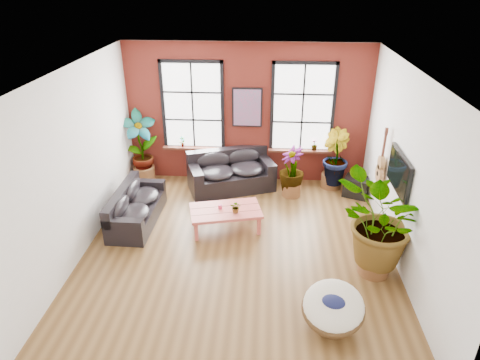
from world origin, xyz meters
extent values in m
cube|color=brown|center=(0.00, 0.00, -0.01)|extent=(6.00, 6.50, 0.02)
cube|color=white|center=(0.00, 0.00, 3.51)|extent=(6.00, 6.50, 0.02)
cube|color=#581914|center=(0.00, 3.26, 1.75)|extent=(6.00, 0.02, 3.50)
cube|color=silver|center=(0.00, -3.26, 1.75)|extent=(6.00, 0.02, 3.50)
cube|color=silver|center=(-3.01, 0.00, 1.75)|extent=(0.02, 6.50, 3.50)
cube|color=silver|center=(3.01, 0.00, 1.75)|extent=(0.02, 6.50, 3.50)
cube|color=white|center=(-1.35, 3.20, 1.95)|extent=(1.40, 0.02, 2.10)
cube|color=#421B12|center=(-1.35, 3.13, 0.87)|extent=(1.60, 0.22, 0.06)
cube|color=white|center=(1.35, 3.20, 1.95)|extent=(1.40, 0.02, 2.10)
cube|color=#421B12|center=(1.35, 3.13, 0.87)|extent=(1.60, 0.22, 0.06)
cube|color=black|center=(-0.36, 2.61, 0.23)|extent=(2.28, 1.66, 0.47)
cube|color=black|center=(-0.49, 2.97, 0.71)|extent=(2.02, 0.95, 0.48)
cube|color=black|center=(-1.21, 2.29, 0.59)|extent=(0.58, 1.02, 0.25)
cube|color=black|center=(0.49, 2.93, 0.59)|extent=(0.58, 1.02, 0.25)
ellipsoid|color=black|center=(-0.71, 2.42, 0.53)|extent=(1.10, 1.09, 0.27)
ellipsoid|color=black|center=(-0.81, 2.69, 0.71)|extent=(0.90, 0.55, 0.46)
ellipsoid|color=black|center=(0.03, 2.70, 0.53)|extent=(1.10, 1.09, 0.27)
ellipsoid|color=black|center=(-0.07, 2.97, 0.71)|extent=(0.90, 0.55, 0.46)
cube|color=black|center=(-2.27, 0.91, 0.19)|extent=(0.85, 1.95, 0.38)
cube|color=black|center=(-2.57, 0.92, 0.57)|extent=(0.24, 1.94, 0.39)
cube|color=black|center=(-2.28, 0.04, 0.48)|extent=(0.82, 0.21, 0.20)
cube|color=black|center=(-2.25, 1.78, 0.48)|extent=(0.82, 0.21, 0.20)
ellipsoid|color=black|center=(-2.23, 0.53, 0.43)|extent=(0.70, 0.86, 0.22)
ellipsoid|color=black|center=(-2.46, 0.53, 0.57)|extent=(0.23, 0.85, 0.37)
ellipsoid|color=black|center=(-2.22, 1.30, 0.43)|extent=(0.70, 0.86, 0.22)
ellipsoid|color=black|center=(-2.45, 1.30, 0.57)|extent=(0.23, 0.85, 0.37)
cube|color=#C34E46|center=(-0.32, 0.76, 0.44)|extent=(1.62, 1.16, 0.06)
cube|color=#421B12|center=(-0.28, 0.62, 0.47)|extent=(1.43, 0.35, 0.00)
cube|color=#421B12|center=(-0.35, 0.89, 0.47)|extent=(1.43, 0.35, 0.00)
cube|color=#C34E46|center=(-0.87, 0.28, 0.20)|extent=(0.09, 0.09, 0.41)
cube|color=#C34E46|center=(0.39, 0.58, 0.20)|extent=(0.09, 0.09, 0.41)
cube|color=#C34E46|center=(-1.03, 0.93, 0.20)|extent=(0.09, 0.09, 0.41)
cube|color=#C34E46|center=(0.24, 1.23, 0.20)|extent=(0.09, 0.09, 0.41)
cylinder|color=#DE3761|center=(-0.43, 0.78, 0.52)|extent=(0.10, 0.10, 0.09)
cylinder|color=brown|center=(1.59, -1.91, 0.11)|extent=(0.69, 0.69, 0.22)
torus|color=brown|center=(1.59, -1.91, 0.37)|extent=(1.19, 1.19, 0.44)
ellipsoid|color=white|center=(1.59, -1.91, 0.42)|extent=(1.16, 1.20, 0.59)
ellipsoid|color=#161A45|center=(1.58, -1.96, 0.54)|extent=(0.44, 0.39, 0.17)
cube|color=black|center=(0.00, 3.19, 1.95)|extent=(0.74, 0.04, 0.98)
cube|color=#0C7F8C|center=(0.00, 3.16, 1.95)|extent=(0.66, 0.02, 0.90)
cube|color=black|center=(2.95, 0.30, 1.65)|extent=(0.06, 1.25, 0.72)
cube|color=black|center=(2.92, 0.30, 1.65)|extent=(0.01, 1.15, 0.62)
cylinder|color=#B27F4C|center=(2.90, 1.35, 1.13)|extent=(0.09, 0.38, 0.38)
cylinder|color=#B27F4C|center=(2.90, 1.35, 1.38)|extent=(0.09, 0.30, 0.30)
cylinder|color=black|center=(2.90, 1.35, 1.13)|extent=(0.09, 0.11, 0.11)
cube|color=#421B12|center=(2.90, 1.35, 1.75)|extent=(0.04, 0.05, 0.55)
cube|color=#421B12|center=(2.90, 1.35, 2.07)|extent=(0.06, 0.06, 0.14)
cube|color=black|center=(2.71, 2.46, 0.24)|extent=(0.70, 0.65, 0.47)
cylinder|color=brown|center=(-2.66, 2.91, 0.20)|extent=(0.71, 0.71, 0.40)
cylinder|color=brown|center=(2.16, 2.88, 0.18)|extent=(0.63, 0.63, 0.37)
cylinder|color=brown|center=(2.52, -0.52, 0.21)|extent=(0.71, 0.71, 0.41)
cylinder|color=brown|center=(1.14, 2.36, 0.16)|extent=(0.55, 0.55, 0.33)
imported|color=#19390F|center=(-2.69, 2.90, 1.02)|extent=(1.10, 0.98, 1.74)
imported|color=#19390F|center=(2.17, 2.85, 0.84)|extent=(0.83, 0.92, 1.38)
imported|color=#19390F|center=(2.54, -0.52, 1.05)|extent=(2.06, 2.10, 1.77)
imported|color=#19390F|center=(1.12, 2.39, 0.69)|extent=(0.84, 0.84, 1.11)
imported|color=#19390F|center=(-0.09, 0.65, 0.60)|extent=(0.25, 0.22, 0.26)
imported|color=#19390F|center=(-1.65, 3.13, 1.04)|extent=(0.17, 0.17, 0.27)
imported|color=#19390F|center=(1.70, 3.13, 1.04)|extent=(0.19, 0.19, 0.27)
camera|label=1|loc=(0.51, -6.95, 5.02)|focal=32.00mm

